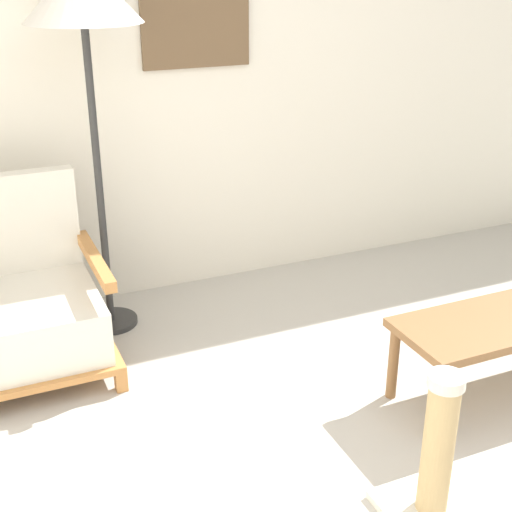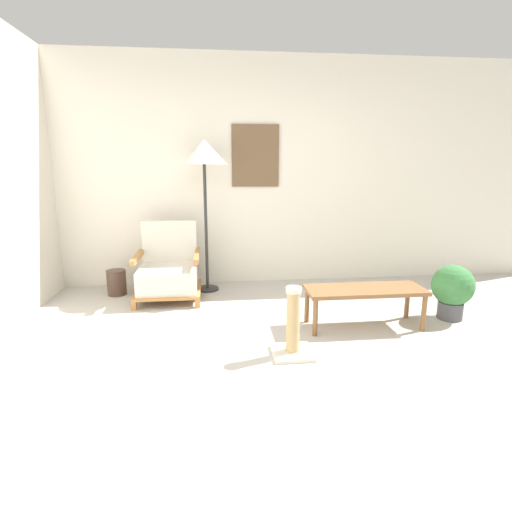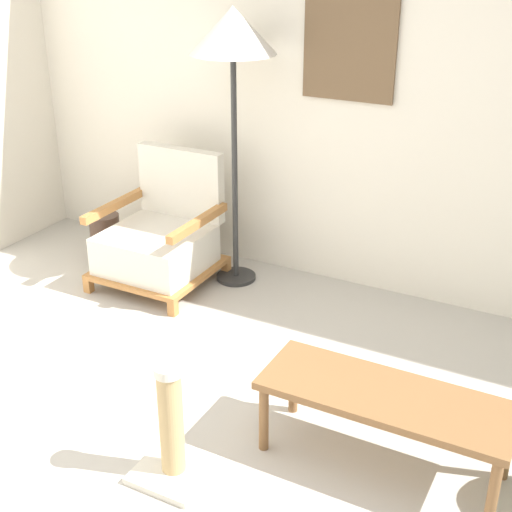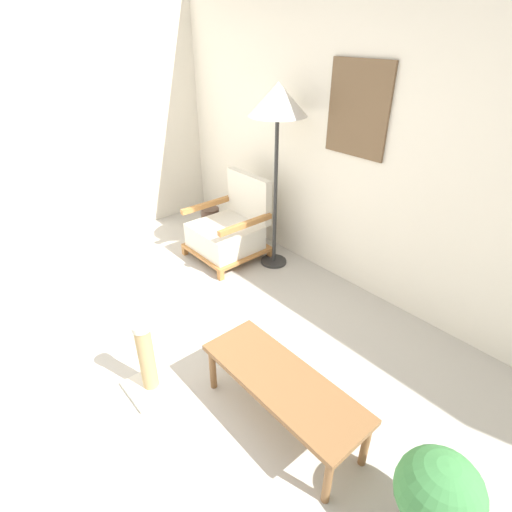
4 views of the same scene
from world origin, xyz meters
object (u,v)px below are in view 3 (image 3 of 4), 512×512
Objects in this scene: floor_lamp at (233,40)px; coffee_table at (385,402)px; vase at (105,234)px; scratching_post at (172,436)px; armchair at (161,239)px.

floor_lamp is 2.26m from coffee_table.
coffee_table is at bearing -26.00° from vase.
armchair is at bearing 126.04° from scratching_post.
coffee_table is at bearing -41.50° from floor_lamp.
armchair is 1.33m from floor_lamp.
vase is (-0.61, 0.17, -0.15)m from armchair.
scratching_post is at bearing -68.89° from floor_lamp.
vase is (-1.02, -0.07, -1.39)m from floor_lamp.
armchair reaches higher than coffee_table.
coffee_table is 0.90m from scratching_post.
armchair is 0.48× the size of floor_lamp.
coffee_table is at bearing -28.94° from armchair.
floor_lamp is at bearing 29.94° from armchair.
vase is at bearing 135.39° from scratching_post.
vase is at bearing 154.00° from coffee_table.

